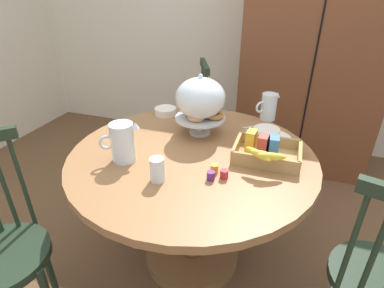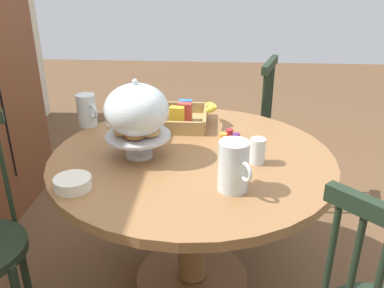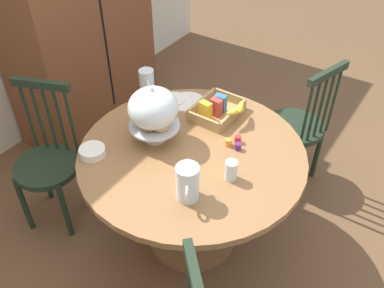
{
  "view_description": "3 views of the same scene",
  "coord_description": "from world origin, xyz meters",
  "px_view_note": "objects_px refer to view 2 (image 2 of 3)",
  "views": [
    {
      "loc": [
        0.32,
        -1.19,
        1.5
      ],
      "look_at": [
        -0.1,
        0.07,
        0.79
      ],
      "focal_mm": 28.34,
      "sensor_mm": 36.0,
      "label": 1
    },
    {
      "loc": [
        -1.72,
        -0.04,
        1.51
      ],
      "look_at": [
        -0.1,
        0.07,
        0.79
      ],
      "focal_mm": 38.22,
      "sensor_mm": 36.0,
      "label": 2
    },
    {
      "loc": [
        -1.51,
        -0.89,
        2.23
      ],
      "look_at": [
        -0.1,
        0.07,
        0.79
      ],
      "focal_mm": 39.21,
      "sensor_mm": 36.0,
      "label": 3
    }
  ],
  "objects_px": {
    "windsor_chair_by_cabinet": "(244,138)",
    "milk_pitcher": "(87,111)",
    "cereal_basket": "(187,117)",
    "china_plate_large": "(143,122)",
    "pastry_stand_with_dome": "(137,113)",
    "cereal_bowl": "(73,183)",
    "orange_juice_pitcher": "(233,168)",
    "drinking_glass": "(257,151)",
    "dining_table": "(192,194)",
    "china_plate_small": "(126,122)"
  },
  "relations": [
    {
      "from": "windsor_chair_by_cabinet",
      "to": "milk_pitcher",
      "type": "xyz_separation_m",
      "value": [
        -0.56,
        0.84,
        0.36
      ]
    },
    {
      "from": "cereal_basket",
      "to": "china_plate_large",
      "type": "height_order",
      "value": "cereal_basket"
    },
    {
      "from": "pastry_stand_with_dome",
      "to": "cereal_bowl",
      "type": "xyz_separation_m",
      "value": [
        -0.3,
        0.19,
        -0.17
      ]
    },
    {
      "from": "windsor_chair_by_cabinet",
      "to": "cereal_bowl",
      "type": "height_order",
      "value": "windsor_chair_by_cabinet"
    },
    {
      "from": "windsor_chair_by_cabinet",
      "to": "orange_juice_pitcher",
      "type": "distance_m",
      "value": 1.23
    },
    {
      "from": "windsor_chair_by_cabinet",
      "to": "cereal_bowl",
      "type": "xyz_separation_m",
      "value": [
        -1.2,
        0.71,
        0.31
      ]
    },
    {
      "from": "china_plate_large",
      "to": "drinking_glass",
      "type": "bearing_deg",
      "value": -127.53
    },
    {
      "from": "dining_table",
      "to": "orange_juice_pitcher",
      "type": "height_order",
      "value": "orange_juice_pitcher"
    },
    {
      "from": "orange_juice_pitcher",
      "to": "windsor_chair_by_cabinet",
      "type": "bearing_deg",
      "value": -5.51
    },
    {
      "from": "pastry_stand_with_dome",
      "to": "china_plate_large",
      "type": "height_order",
      "value": "pastry_stand_with_dome"
    },
    {
      "from": "milk_pitcher",
      "to": "china_plate_large",
      "type": "xyz_separation_m",
      "value": [
        0.05,
        -0.28,
        -0.07
      ]
    },
    {
      "from": "windsor_chair_by_cabinet",
      "to": "china_plate_large",
      "type": "height_order",
      "value": "windsor_chair_by_cabinet"
    },
    {
      "from": "cereal_bowl",
      "to": "china_plate_small",
      "type": "bearing_deg",
      "value": -5.08
    },
    {
      "from": "dining_table",
      "to": "china_plate_large",
      "type": "relative_size",
      "value": 5.64
    },
    {
      "from": "dining_table",
      "to": "milk_pitcher",
      "type": "xyz_separation_m",
      "value": [
        0.31,
        0.56,
        0.28
      ]
    },
    {
      "from": "dining_table",
      "to": "china_plate_small",
      "type": "bearing_deg",
      "value": 47.71
    },
    {
      "from": "milk_pitcher",
      "to": "cereal_basket",
      "type": "bearing_deg",
      "value": -85.25
    },
    {
      "from": "cereal_bowl",
      "to": "china_plate_large",
      "type": "bearing_deg",
      "value": -11.62
    },
    {
      "from": "dining_table",
      "to": "windsor_chair_by_cabinet",
      "type": "relative_size",
      "value": 1.27
    },
    {
      "from": "orange_juice_pitcher",
      "to": "dining_table",
      "type": "bearing_deg",
      "value": 30.64
    },
    {
      "from": "orange_juice_pitcher",
      "to": "cereal_basket",
      "type": "relative_size",
      "value": 0.61
    },
    {
      "from": "milk_pitcher",
      "to": "drinking_glass",
      "type": "height_order",
      "value": "milk_pitcher"
    },
    {
      "from": "china_plate_large",
      "to": "orange_juice_pitcher",
      "type": "bearing_deg",
      "value": -145.36
    },
    {
      "from": "dining_table",
      "to": "windsor_chair_by_cabinet",
      "type": "xyz_separation_m",
      "value": [
        0.88,
        -0.28,
        -0.08
      ]
    },
    {
      "from": "dining_table",
      "to": "pastry_stand_with_dome",
      "type": "height_order",
      "value": "pastry_stand_with_dome"
    },
    {
      "from": "dining_table",
      "to": "china_plate_small",
      "type": "height_order",
      "value": "china_plate_small"
    },
    {
      "from": "china_plate_large",
      "to": "cereal_bowl",
      "type": "height_order",
      "value": "cereal_bowl"
    },
    {
      "from": "china_plate_large",
      "to": "cereal_bowl",
      "type": "distance_m",
      "value": 0.7
    },
    {
      "from": "dining_table",
      "to": "pastry_stand_with_dome",
      "type": "xyz_separation_m",
      "value": [
        -0.03,
        0.23,
        0.4
      ]
    },
    {
      "from": "milk_pitcher",
      "to": "drinking_glass",
      "type": "xyz_separation_m",
      "value": [
        -0.38,
        -0.84,
        -0.02
      ]
    },
    {
      "from": "orange_juice_pitcher",
      "to": "china_plate_small",
      "type": "distance_m",
      "value": 0.82
    },
    {
      "from": "pastry_stand_with_dome",
      "to": "milk_pitcher",
      "type": "xyz_separation_m",
      "value": [
        0.34,
        0.33,
        -0.12
      ]
    },
    {
      "from": "orange_juice_pitcher",
      "to": "cereal_bowl",
      "type": "distance_m",
      "value": 0.6
    },
    {
      "from": "windsor_chair_by_cabinet",
      "to": "china_plate_large",
      "type": "distance_m",
      "value": 0.82
    },
    {
      "from": "cereal_basket",
      "to": "pastry_stand_with_dome",
      "type": "bearing_deg",
      "value": 155.17
    },
    {
      "from": "dining_table",
      "to": "china_plate_large",
      "type": "bearing_deg",
      "value": 37.56
    },
    {
      "from": "cereal_basket",
      "to": "drinking_glass",
      "type": "xyz_separation_m",
      "value": [
        -0.42,
        -0.33,
        0.01
      ]
    },
    {
      "from": "china_plate_small",
      "to": "drinking_glass",
      "type": "relative_size",
      "value": 1.36
    },
    {
      "from": "milk_pitcher",
      "to": "cereal_basket",
      "type": "height_order",
      "value": "milk_pitcher"
    },
    {
      "from": "drinking_glass",
      "to": "china_plate_small",
      "type": "bearing_deg",
      "value": 58.38
    },
    {
      "from": "cereal_basket",
      "to": "drinking_glass",
      "type": "distance_m",
      "value": 0.53
    },
    {
      "from": "dining_table",
      "to": "china_plate_large",
      "type": "height_order",
      "value": "china_plate_large"
    },
    {
      "from": "windsor_chair_by_cabinet",
      "to": "orange_juice_pitcher",
      "type": "bearing_deg",
      "value": 174.49
    },
    {
      "from": "cereal_basket",
      "to": "cereal_bowl",
      "type": "height_order",
      "value": "cereal_basket"
    },
    {
      "from": "china_plate_small",
      "to": "china_plate_large",
      "type": "bearing_deg",
      "value": -67.96
    },
    {
      "from": "dining_table",
      "to": "orange_juice_pitcher",
      "type": "xyz_separation_m",
      "value": [
        -0.29,
        -0.17,
        0.29
      ]
    },
    {
      "from": "pastry_stand_with_dome",
      "to": "china_plate_large",
      "type": "distance_m",
      "value": 0.44
    },
    {
      "from": "orange_juice_pitcher",
      "to": "china_plate_large",
      "type": "bearing_deg",
      "value": 34.64
    },
    {
      "from": "drinking_glass",
      "to": "orange_juice_pitcher",
      "type": "bearing_deg",
      "value": 154.55
    },
    {
      "from": "orange_juice_pitcher",
      "to": "china_plate_small",
      "type": "relative_size",
      "value": 1.28
    }
  ]
}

